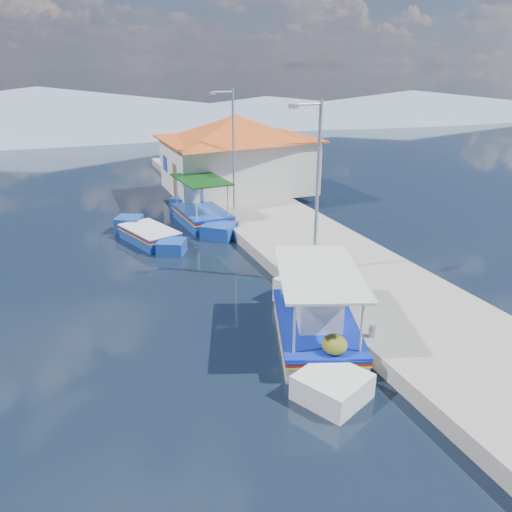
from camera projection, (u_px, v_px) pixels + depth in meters
name	position (u px, v px, depth m)	size (l,w,h in m)	color
ground	(210.00, 328.00, 15.50)	(160.00, 160.00, 0.00)	black
quay	(298.00, 239.00, 22.65)	(5.00, 44.00, 0.50)	gray
bollards	(261.00, 241.00, 21.14)	(0.20, 17.20, 0.30)	#A5A8AD
main_caique	(314.00, 326.00, 14.61)	(3.79, 7.12, 2.48)	silver
caique_green_canopy	(202.00, 216.00, 25.60)	(2.34, 6.87, 2.57)	#193E97
caique_blue_hull	(150.00, 236.00, 22.98)	(2.73, 5.20, 0.98)	#193E97
harbor_building	(237.00, 152.00, 29.70)	(10.49, 10.49, 4.40)	silver
lamp_post_near	(316.00, 179.00, 17.42)	(1.21, 0.14, 6.00)	#A5A8AD
lamp_post_far	(232.00, 144.00, 25.26)	(1.21, 0.14, 6.00)	#A5A8AD
mountain_ridge	(136.00, 111.00, 65.82)	(171.40, 96.00, 5.50)	gray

